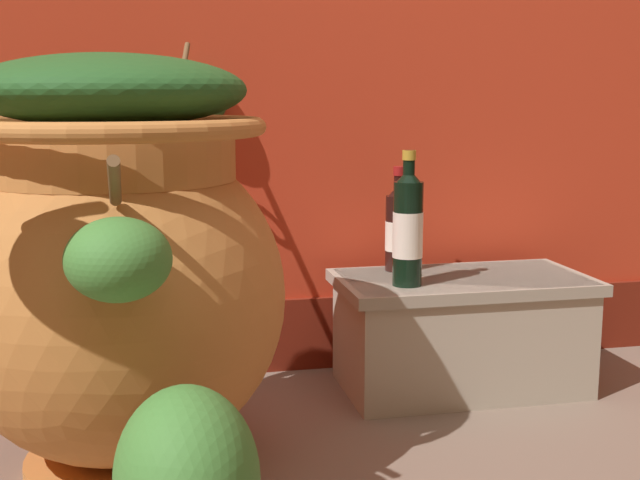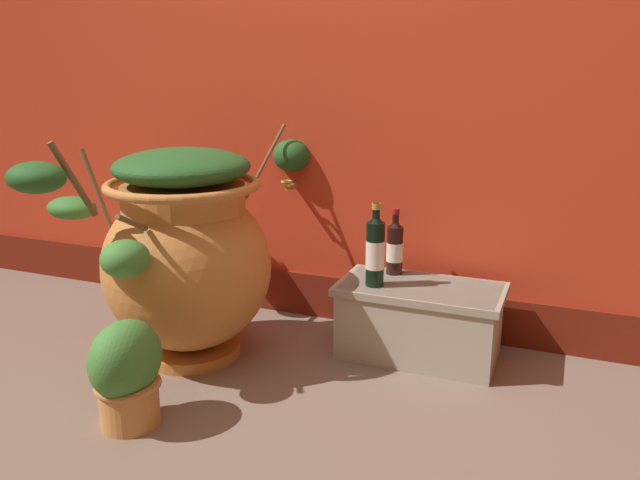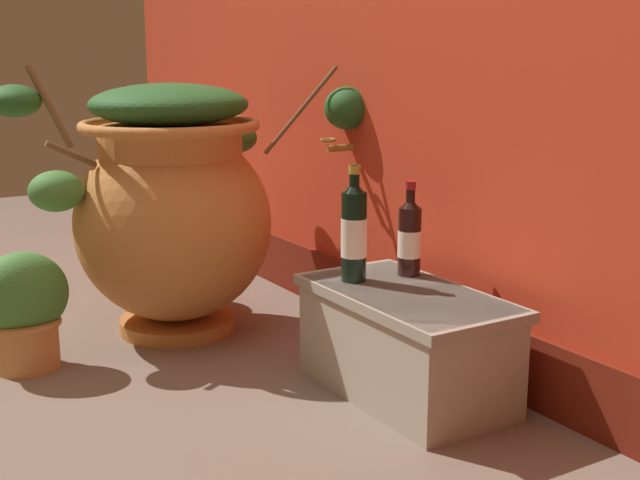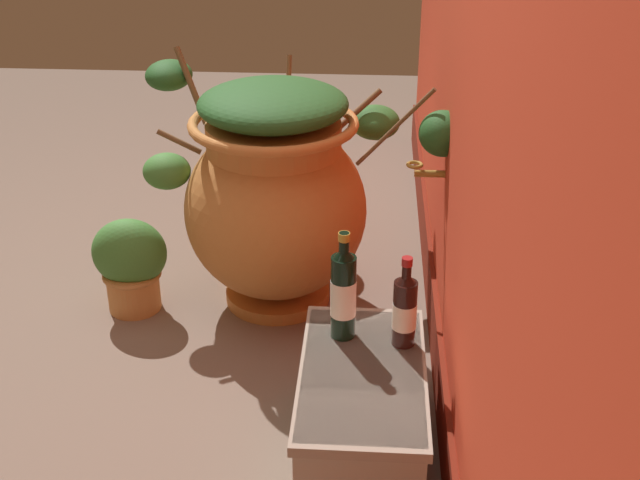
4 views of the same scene
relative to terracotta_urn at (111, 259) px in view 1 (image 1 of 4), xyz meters
The scene contains 4 objects.
terracotta_urn is the anchor object (origin of this frame).
stone_ledge 0.98m from the terracotta_urn, 20.99° to the left, with size 0.66×0.35×0.30m.
wine_bottle_left 0.86m from the terracotta_urn, 31.48° to the left, with size 0.07×0.07×0.28m.
wine_bottle_middle 0.75m from the terracotta_urn, 21.28° to the left, with size 0.07×0.07×0.34m.
Camera 1 is at (-0.34, -1.13, 0.77)m, focal length 46.50 mm.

